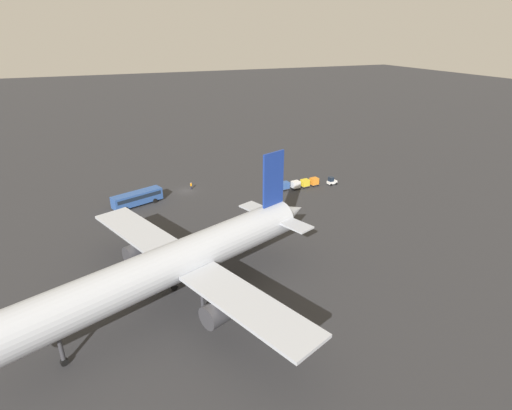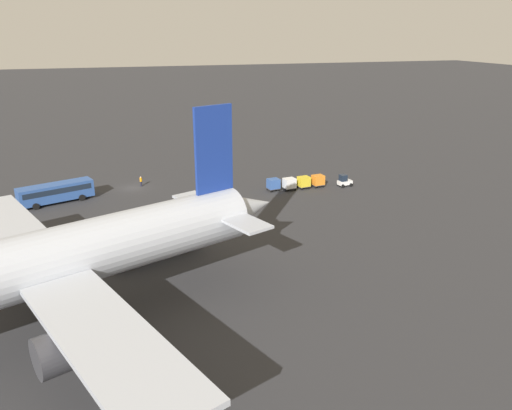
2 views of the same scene
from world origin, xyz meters
The scene contains 10 objects.
ground_plane centered at (0.00, 0.00, 0.00)m, with size 600.00×600.00×0.00m, color #2D2D30.
airplane centered at (11.24, 43.25, 7.05)m, with size 51.29×44.42×18.74m.
shuttle_bus_near centered at (11.98, 4.46, 1.85)m, with size 11.48×6.36×3.06m.
shuttle_bus_far centered at (-0.42, 28.95, 1.95)m, with size 11.67×6.56×3.25m.
baggage_tug centered at (-35.02, 9.84, 0.94)m, with size 2.54×1.89×2.10m.
worker_person centered at (-1.41, -0.52, 0.87)m, with size 0.38×0.38×1.74m.
cargo_cart_orange centered at (-30.52, 8.84, 1.19)m, with size 2.21×1.94×2.06m.
cargo_cart_yellow centered at (-27.84, 8.97, 1.19)m, with size 2.21×1.94×2.06m.
cargo_cart_white centered at (-25.16, 9.12, 1.19)m, with size 2.21×1.94×2.06m.
cargo_cart_blue centered at (-22.47, 8.63, 1.19)m, with size 2.21×1.94×2.06m.
Camera 2 is at (3.95, 84.27, 25.69)m, focal length 35.00 mm.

